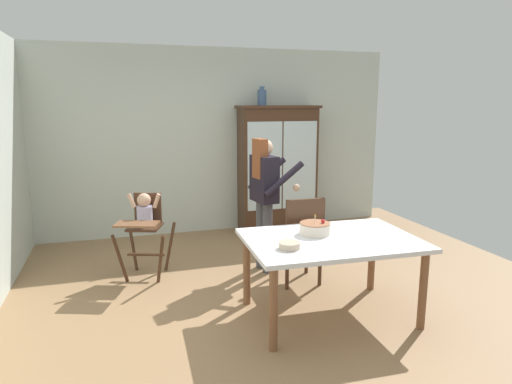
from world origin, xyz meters
The scene contains 10 objects.
ground_plane centered at (0.00, 0.00, 0.00)m, with size 6.24×6.24×0.00m, color #93704C.
wall_back centered at (0.00, 2.63, 1.35)m, with size 5.32×0.06×2.70m, color beige.
china_cabinet centered at (0.85, 2.37, 0.94)m, with size 1.20×0.48×1.88m.
ceramic_vase centered at (0.60, 2.37, 1.99)m, with size 0.13×0.13×0.27m.
high_chair_with_toddler centered at (-1.20, 0.99, 0.65)m, with size 0.73×0.81×0.95m.
adult_person centered at (0.12, 0.78, 0.97)m, with size 0.56×0.54×1.53m.
dining_table centered at (0.33, -0.48, 0.65)m, with size 1.55×1.11×0.74m.
birthday_cake centered at (0.24, -0.33, 0.79)m, with size 0.28×0.28×0.19m.
serving_bowl centered at (-0.13, -0.65, 0.77)m, with size 0.18×0.18×0.06m, color #C6AD93.
dining_chair_far_side centered at (0.36, 0.26, 0.56)m, with size 0.45×0.45×0.96m.
Camera 1 is at (-1.45, -3.95, 1.93)m, focal length 31.58 mm.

